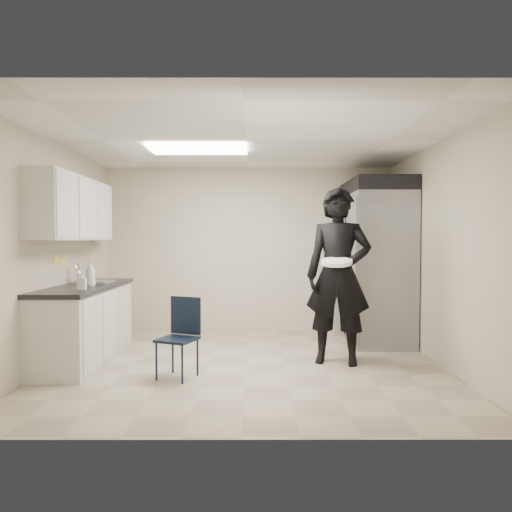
{
  "coord_description": "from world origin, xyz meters",
  "views": [
    {
      "loc": [
        0.11,
        -5.26,
        1.45
      ],
      "look_at": [
        0.11,
        0.2,
        1.26
      ],
      "focal_mm": 32.0,
      "sensor_mm": 36.0,
      "label": 1
    }
  ],
  "objects_px": {
    "lower_counter": "(85,325)",
    "commercial_fridge": "(375,268)",
    "man_tuxedo": "(338,276)",
    "folding_chair": "(177,339)"
  },
  "relations": [
    {
      "from": "commercial_fridge",
      "to": "folding_chair",
      "type": "xyz_separation_m",
      "value": [
        -2.55,
        -1.79,
        -0.64
      ]
    },
    {
      "from": "lower_counter",
      "to": "man_tuxedo",
      "type": "height_order",
      "value": "man_tuxedo"
    },
    {
      "from": "lower_counter",
      "to": "folding_chair",
      "type": "height_order",
      "value": "lower_counter"
    },
    {
      "from": "man_tuxedo",
      "to": "commercial_fridge",
      "type": "bearing_deg",
      "value": 72.81
    },
    {
      "from": "lower_counter",
      "to": "commercial_fridge",
      "type": "bearing_deg",
      "value": 15.88
    },
    {
      "from": "lower_counter",
      "to": "folding_chair",
      "type": "distance_m",
      "value": 1.43
    },
    {
      "from": "commercial_fridge",
      "to": "man_tuxedo",
      "type": "height_order",
      "value": "commercial_fridge"
    },
    {
      "from": "folding_chair",
      "to": "lower_counter",
      "type": "bearing_deg",
      "value": 172.27
    },
    {
      "from": "lower_counter",
      "to": "man_tuxedo",
      "type": "bearing_deg",
      "value": -2.37
    },
    {
      "from": "lower_counter",
      "to": "man_tuxedo",
      "type": "xyz_separation_m",
      "value": [
        3.03,
        -0.13,
        0.6
      ]
    }
  ]
}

